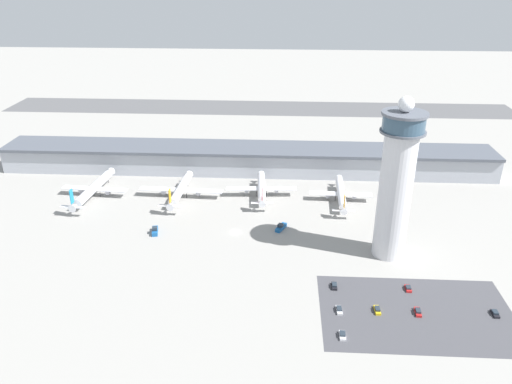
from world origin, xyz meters
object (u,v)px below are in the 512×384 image
airplane_gate_charlie (262,188)px  airplane_gate_delta (341,194)px  car_yellow_taxi (377,310)px  car_white_wagon (339,310)px  car_green_van (342,335)px  control_tower (396,182)px  airplane_gate_alpha (94,189)px  service_truck_fuel (281,227)px  car_navy_sedan (408,288)px  service_truck_catering (155,231)px  airplane_gate_bravo (180,190)px  car_silver_sedan (334,286)px  car_red_hatchback (495,313)px  car_blue_compact (418,312)px

airplane_gate_charlie → airplane_gate_delta: airplane_gate_charlie is taller
airplane_gate_charlie → car_yellow_taxi: (42.80, -87.81, -3.92)m
car_white_wagon → car_green_van: 12.54m
car_green_van → control_tower: bearing=65.5°
airplane_gate_alpha → car_white_wagon: size_ratio=9.90×
control_tower → airplane_gate_charlie: bearing=136.1°
service_truck_fuel → airplane_gate_delta: bearing=46.0°
control_tower → car_navy_sedan: (2.99, -24.11, -30.82)m
service_truck_catering → airplane_gate_delta: bearing=23.6°
airplane_gate_charlie → service_truck_catering: bearing=-138.2°
airplane_gate_bravo → airplane_gate_delta: bearing=0.2°
car_silver_sedan → control_tower: bearing=46.1°
airplane_gate_delta → car_red_hatchback: airplane_gate_delta is taller
airplane_gate_charlie → car_blue_compact: 104.55m
car_green_van → car_blue_compact: 29.16m
service_truck_fuel → car_blue_compact: service_truck_fuel is taller
car_red_hatchback → car_yellow_taxi: (-38.66, -0.37, 0.04)m
airplane_gate_alpha → airplane_gate_charlie: (83.15, 4.58, 0.18)m
airplane_gate_bravo → car_red_hatchback: bearing=-34.7°
service_truck_fuel → car_silver_sedan: (19.61, -41.74, -0.42)m
airplane_gate_charlie → car_red_hatchback: bearing=-47.0°
airplane_gate_alpha → car_yellow_taxi: size_ratio=9.77×
airplane_gate_bravo → service_truck_fuel: (49.89, -29.50, -3.34)m
car_yellow_taxi → airplane_gate_charlie: bearing=116.0°
car_green_van → airplane_gate_delta: bearing=84.8°
car_silver_sedan → car_red_hatchback: bearing=-13.7°
airplane_gate_charlie → car_yellow_taxi: 97.77m
car_red_hatchback → car_silver_sedan: (-51.80, 12.60, 0.03)m
car_red_hatchback → car_navy_sedan: (-25.64, 12.59, -0.01)m
car_navy_sedan → car_blue_compact: 13.27m
service_truck_catering → airplane_gate_alpha: bearing=138.2°
car_green_van → service_truck_catering: bearing=140.3°
control_tower → service_truck_catering: size_ratio=8.89×
service_truck_fuel → car_white_wagon: service_truck_fuel is taller
airplane_gate_charlie → car_yellow_taxi: bearing=-64.0°
car_red_hatchback → car_silver_sedan: 53.31m
airplane_gate_bravo → airplane_gate_alpha: bearing=-178.7°
control_tower → car_yellow_taxi: control_tower is taller
car_red_hatchback → car_yellow_taxi: car_yellow_taxi is taller
service_truck_catering → car_navy_sedan: bearing=-19.5°
car_green_van → car_silver_sedan: bearing=90.6°
airplane_gate_delta → service_truck_catering: (-82.98, -36.18, -2.88)m
airplane_gate_delta → service_truck_fuel: bearing=-134.0°
airplane_gate_delta → service_truck_fuel: 41.54m
car_navy_sedan → car_silver_sedan: 26.16m
airplane_gate_delta → airplane_gate_bravo: bearing=-179.8°
control_tower → car_white_wagon: bearing=-121.1°
car_silver_sedan → car_navy_sedan: bearing=-0.0°
car_blue_compact → car_white_wagon: bearing=-179.4°
car_yellow_taxi → car_navy_sedan: 18.37m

